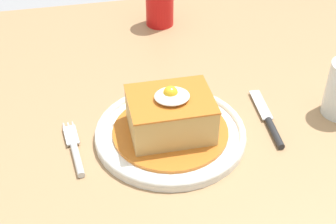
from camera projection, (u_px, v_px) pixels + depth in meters
name	position (u px, v px, depth m)	size (l,w,h in m)	color
dining_table	(149.00, 157.00, 0.94)	(1.31, 1.02, 0.73)	#A87F56
main_plate	(170.00, 133.00, 0.84)	(0.26, 0.26, 0.02)	white
sandwich_meal	(171.00, 117.00, 0.81)	(0.20, 0.20, 0.10)	#C66B23
fork	(75.00, 152.00, 0.80)	(0.03, 0.14, 0.01)	silver
knife	(270.00, 124.00, 0.86)	(0.03, 0.17, 0.01)	#262628
soda_can	(160.00, 0.00, 1.13)	(0.07, 0.07, 0.12)	red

